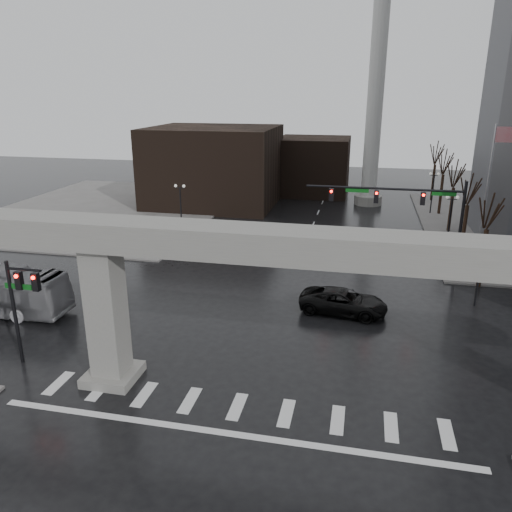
# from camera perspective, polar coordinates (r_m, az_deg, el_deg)

# --- Properties ---
(ground) EXTENTS (160.00, 160.00, 0.00)m
(ground) POSITION_cam_1_polar(r_m,az_deg,el_deg) (25.92, -1.60, -15.58)
(ground) COLOR black
(ground) RESTS_ON ground
(sidewalk_nw) EXTENTS (28.00, 36.00, 0.15)m
(sidewalk_nw) POSITION_cam_1_polar(r_m,az_deg,el_deg) (66.42, -16.24, 5.19)
(sidewalk_nw) COLOR slate
(sidewalk_nw) RESTS_ON ground
(elevated_guideway) EXTENTS (48.00, 2.60, 8.70)m
(elevated_guideway) POSITION_cam_1_polar(r_m,az_deg,el_deg) (22.53, 1.37, -1.32)
(elevated_guideway) COLOR gray
(elevated_guideway) RESTS_ON ground
(building_far_left) EXTENTS (16.00, 14.00, 10.00)m
(building_far_left) POSITION_cam_1_polar(r_m,az_deg,el_deg) (66.38, -4.84, 10.19)
(building_far_left) COLOR black
(building_far_left) RESTS_ON ground
(building_far_mid) EXTENTS (10.00, 10.00, 8.00)m
(building_far_mid) POSITION_cam_1_polar(r_m,az_deg,el_deg) (73.93, 6.58, 10.20)
(building_far_mid) COLOR black
(building_far_mid) RESTS_ON ground
(smokestack) EXTENTS (3.60, 3.60, 30.00)m
(smokestack) POSITION_cam_1_polar(r_m,az_deg,el_deg) (66.84, 13.47, 17.01)
(smokestack) COLOR #B9BAB6
(smokestack) RESTS_ON ground
(signal_mast_arm) EXTENTS (12.12, 0.43, 8.00)m
(signal_mast_arm) POSITION_cam_1_polar(r_m,az_deg,el_deg) (40.74, 17.30, 5.34)
(signal_mast_arm) COLOR black
(signal_mast_arm) RESTS_ON ground
(signal_left_pole) EXTENTS (2.30, 0.30, 6.00)m
(signal_left_pole) POSITION_cam_1_polar(r_m,az_deg,el_deg) (29.48, -25.30, -4.13)
(signal_left_pole) COLOR black
(signal_left_pole) RESTS_ON ground
(flagpole_assembly) EXTENTS (2.06, 0.12, 12.00)m
(flagpole_assembly) POSITION_cam_1_polar(r_m,az_deg,el_deg) (44.55, 25.35, 7.71)
(flagpole_assembly) COLOR silver
(flagpole_assembly) RESTS_ON ground
(lamp_right_0) EXTENTS (1.22, 0.32, 5.11)m
(lamp_right_0) POSITION_cam_1_polar(r_m,az_deg,el_deg) (37.46, 24.37, -0.35)
(lamp_right_0) COLOR black
(lamp_right_0) RESTS_ON ground
(lamp_right_1) EXTENTS (1.22, 0.32, 5.11)m
(lamp_right_1) POSITION_cam_1_polar(r_m,az_deg,el_deg) (50.74, 21.35, 4.65)
(lamp_right_1) COLOR black
(lamp_right_1) RESTS_ON ground
(lamp_right_2) EXTENTS (1.22, 0.32, 5.11)m
(lamp_right_2) POSITION_cam_1_polar(r_m,az_deg,el_deg) (64.33, 19.58, 7.55)
(lamp_right_2) COLOR black
(lamp_right_2) RESTS_ON ground
(lamp_left_0) EXTENTS (1.22, 0.32, 5.11)m
(lamp_left_0) POSITION_cam_1_polar(r_m,az_deg,el_deg) (41.05, -15.46, 2.20)
(lamp_left_0) COLOR black
(lamp_left_0) RESTS_ON ground
(lamp_left_1) EXTENTS (1.22, 0.32, 5.11)m
(lamp_left_1) POSITION_cam_1_polar(r_m,az_deg,el_deg) (53.44, -8.64, 6.36)
(lamp_left_1) COLOR black
(lamp_left_1) RESTS_ON ground
(lamp_left_2) EXTENTS (1.22, 0.32, 5.11)m
(lamp_left_2) POSITION_cam_1_polar(r_m,az_deg,el_deg) (66.48, -4.38, 8.88)
(lamp_left_2) COLOR black
(lamp_left_2) RESTS_ON ground
(tree_right_0) EXTENTS (1.09, 1.58, 7.50)m
(tree_right_0) POSITION_cam_1_polar(r_m,az_deg,el_deg) (41.63, 24.57, 0.40)
(tree_right_0) COLOR black
(tree_right_0) RESTS_ON ground
(tree_right_1) EXTENTS (1.09, 1.61, 7.67)m
(tree_right_1) POSITION_cam_1_polar(r_m,az_deg,el_deg) (49.16, 22.78, 3.31)
(tree_right_1) COLOR black
(tree_right_1) RESTS_ON ground
(tree_right_2) EXTENTS (1.10, 1.63, 7.85)m
(tree_right_2) POSITION_cam_1_polar(r_m,az_deg,el_deg) (56.82, 21.46, 5.43)
(tree_right_2) COLOR black
(tree_right_2) RESTS_ON ground
(tree_right_3) EXTENTS (1.11, 1.66, 8.02)m
(tree_right_3) POSITION_cam_1_polar(r_m,az_deg,el_deg) (64.57, 20.44, 7.04)
(tree_right_3) COLOR black
(tree_right_3) RESTS_ON ground
(tree_right_4) EXTENTS (1.12, 1.69, 8.19)m
(tree_right_4) POSITION_cam_1_polar(r_m,az_deg,el_deg) (72.37, 19.64, 8.31)
(tree_right_4) COLOR black
(tree_right_4) RESTS_ON ground
(pickup_truck) EXTENTS (6.17, 3.39, 1.64)m
(pickup_truck) POSITION_cam_1_polar(r_m,az_deg,el_deg) (34.55, 9.96, -5.16)
(pickup_truck) COLOR black
(pickup_truck) RESTS_ON ground
(far_car) EXTENTS (2.35, 4.73, 1.55)m
(far_car) POSITION_cam_1_polar(r_m,az_deg,el_deg) (48.17, 5.92, 1.82)
(far_car) COLOR black
(far_car) RESTS_ON ground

